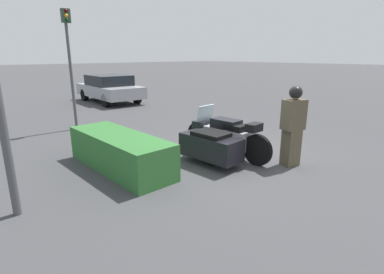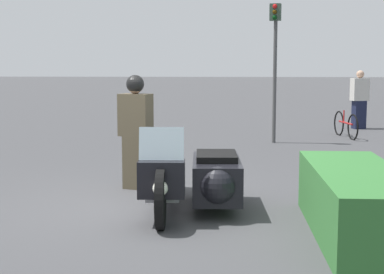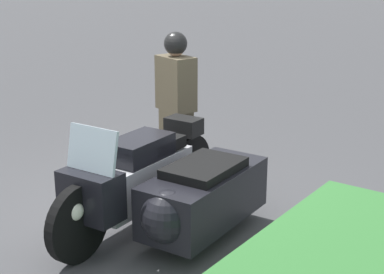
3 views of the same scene
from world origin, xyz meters
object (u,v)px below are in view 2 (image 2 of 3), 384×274
(police_motorcycle, at_px, (193,175))
(hedge_bush_curbside, at_px, (357,203))
(officer_rider, at_px, (136,129))
(traffic_light_far, at_px, (275,52))
(bicycle_parked, at_px, (346,125))
(pedestrian_bystander, at_px, (359,100))

(police_motorcycle, relative_size, hedge_bush_curbside, 0.87)
(officer_rider, bearing_deg, traffic_light_far, -7.31)
(police_motorcycle, xyz_separation_m, hedge_bush_curbside, (1.00, 1.91, -0.10))
(hedge_bush_curbside, height_order, traffic_light_far, traffic_light_far)
(officer_rider, relative_size, bicycle_parked, 1.06)
(traffic_light_far, bearing_deg, hedge_bush_curbside, 18.92)
(police_motorcycle, xyz_separation_m, bicycle_parked, (-8.04, 3.55, -0.15))
(hedge_bush_curbside, height_order, pedestrian_bystander, pedestrian_bystander)
(police_motorcycle, xyz_separation_m, traffic_light_far, (-6.84, 1.58, 1.73))
(hedge_bush_curbside, relative_size, traffic_light_far, 0.85)
(officer_rider, xyz_separation_m, bicycle_parked, (-6.65, 4.52, -0.60))
(police_motorcycle, relative_size, bicycle_parked, 1.50)
(police_motorcycle, height_order, traffic_light_far, traffic_light_far)
(hedge_bush_curbside, distance_m, traffic_light_far, 8.06)
(police_motorcycle, bearing_deg, officer_rider, -147.93)
(officer_rider, bearing_deg, hedge_bush_curbside, -112.12)
(traffic_light_far, xyz_separation_m, bicycle_parked, (-1.20, 1.98, -1.88))
(traffic_light_far, bearing_deg, pedestrian_bystander, 156.67)
(officer_rider, distance_m, bicycle_parked, 8.06)
(police_motorcycle, distance_m, hedge_bush_curbside, 2.15)
(traffic_light_far, relative_size, pedestrian_bystander, 1.93)
(officer_rider, distance_m, pedestrian_bystander, 10.27)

